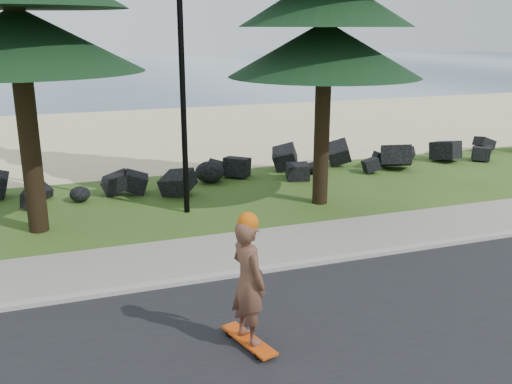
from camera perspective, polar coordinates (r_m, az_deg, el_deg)
ground at (r=11.58m, az=-3.37°, el=-6.67°), size 160.00×160.00×0.00m
kerb at (r=10.77m, az=-2.03°, el=-8.19°), size 160.00×0.20×0.10m
sidewalk at (r=11.74m, az=-3.65°, el=-6.13°), size 160.00×2.00×0.08m
beach_sand at (r=25.34m, az=-12.62°, el=5.62°), size 160.00×15.00×0.01m
ocean at (r=61.50m, az=-17.04°, el=11.35°), size 160.00×58.00×0.01m
seawall_boulders at (r=16.74m, az=-8.73°, el=0.45°), size 60.00×2.40×1.10m
lamp_post at (r=13.78m, az=-7.51°, el=14.58°), size 0.25×0.14×8.14m
skateboarder at (r=8.15m, az=-0.78°, el=-8.99°), size 0.60×1.13×2.05m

